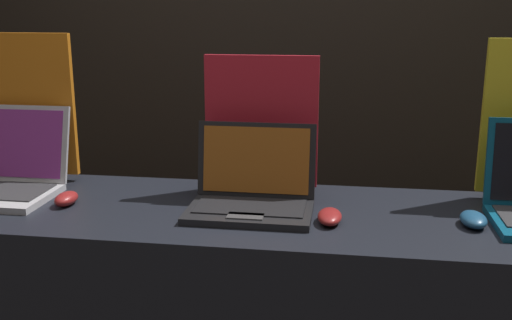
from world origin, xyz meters
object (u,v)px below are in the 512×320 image
(mouse_front, at_px, (66,199))
(promo_stand_front, at_px, (25,111))
(mouse_back, at_px, (473,219))
(laptop_front, at_px, (2,174))
(promo_stand_middle, at_px, (261,128))
(mouse_middle, at_px, (330,216))
(laptop_middle, at_px, (252,191))

(mouse_front, bearing_deg, promo_stand_front, 135.15)
(mouse_front, xyz_separation_m, mouse_back, (1.16, -0.00, -0.00))
(laptop_front, height_order, promo_stand_middle, promo_stand_middle)
(mouse_middle, bearing_deg, promo_stand_middle, 131.44)
(mouse_front, relative_size, promo_stand_middle, 0.23)
(laptop_front, height_order, laptop_middle, laptop_front)
(promo_stand_front, height_order, mouse_middle, promo_stand_front)
(laptop_middle, relative_size, mouse_back, 3.07)
(laptop_front, xyz_separation_m, mouse_front, (0.25, -0.08, -0.04))
(mouse_front, bearing_deg, mouse_middle, -2.57)
(laptop_front, distance_m, mouse_front, 0.26)
(mouse_front, bearing_deg, mouse_back, -0.09)
(promo_stand_front, bearing_deg, mouse_front, -44.85)
(laptop_front, xyz_separation_m, mouse_middle, (1.02, -0.11, -0.04))
(laptop_front, relative_size, mouse_front, 3.55)
(laptop_middle, distance_m, promo_stand_middle, 0.23)
(mouse_front, distance_m, promo_stand_front, 0.41)
(laptop_front, height_order, mouse_middle, laptop_front)
(mouse_front, bearing_deg, promo_stand_middle, 21.72)
(promo_stand_front, xyz_separation_m, mouse_middle, (1.02, -0.28, -0.22))
(mouse_front, relative_size, mouse_middle, 0.83)
(promo_stand_middle, relative_size, mouse_back, 3.75)
(mouse_front, xyz_separation_m, promo_stand_middle, (0.55, 0.22, 0.19))
(mouse_middle, distance_m, promo_stand_middle, 0.39)
(mouse_middle, bearing_deg, laptop_front, 173.69)
(mouse_middle, distance_m, mouse_back, 0.38)
(mouse_middle, xyz_separation_m, promo_stand_middle, (-0.22, 0.25, 0.19))
(laptop_front, relative_size, mouse_middle, 2.96)
(mouse_front, height_order, promo_stand_front, promo_stand_front)
(laptop_front, height_order, promo_stand_front, promo_stand_front)
(laptop_front, relative_size, promo_stand_middle, 0.83)
(laptop_middle, height_order, promo_stand_middle, promo_stand_middle)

